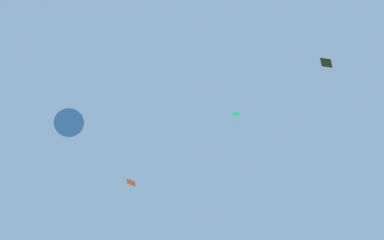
{
  "coord_description": "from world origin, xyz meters",
  "views": [
    {
      "loc": [
        -0.28,
        -5.99,
        1.89
      ],
      "look_at": [
        -1.05,
        13.58,
        14.18
      ],
      "focal_mm": 31.83,
      "sensor_mm": 36.0,
      "label": 1
    }
  ],
  "objects_px": {
    "kite_blue_delta": "(69,123)",
    "kite_black_diamond": "(326,63)",
    "kite_red_diamond": "(131,182)",
    "kite_cyan_delta": "(236,114)"
  },
  "relations": [
    {
      "from": "kite_blue_delta",
      "to": "kite_black_diamond",
      "type": "bearing_deg",
      "value": 32.17
    },
    {
      "from": "kite_red_diamond",
      "to": "kite_black_diamond",
      "type": "xyz_separation_m",
      "value": [
        19.33,
        -5.11,
        10.11
      ]
    },
    {
      "from": "kite_red_diamond",
      "to": "kite_black_diamond",
      "type": "relative_size",
      "value": 0.89
    },
    {
      "from": "kite_cyan_delta",
      "to": "kite_blue_delta",
      "type": "height_order",
      "value": "kite_cyan_delta"
    },
    {
      "from": "kite_blue_delta",
      "to": "kite_red_diamond",
      "type": "xyz_separation_m",
      "value": [
        -0.53,
        16.94,
        3.65
      ]
    },
    {
      "from": "kite_blue_delta",
      "to": "kite_black_diamond",
      "type": "relative_size",
      "value": 1.16
    },
    {
      "from": "kite_cyan_delta",
      "to": "kite_blue_delta",
      "type": "xyz_separation_m",
      "value": [
        -9.66,
        -12.69,
        -8.49
      ]
    },
    {
      "from": "kite_black_diamond",
      "to": "kite_red_diamond",
      "type": "bearing_deg",
      "value": 165.19
    },
    {
      "from": "kite_red_diamond",
      "to": "kite_black_diamond",
      "type": "height_order",
      "value": "kite_black_diamond"
    },
    {
      "from": "kite_cyan_delta",
      "to": "kite_red_diamond",
      "type": "xyz_separation_m",
      "value": [
        -10.19,
        4.25,
        -4.84
      ]
    }
  ]
}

